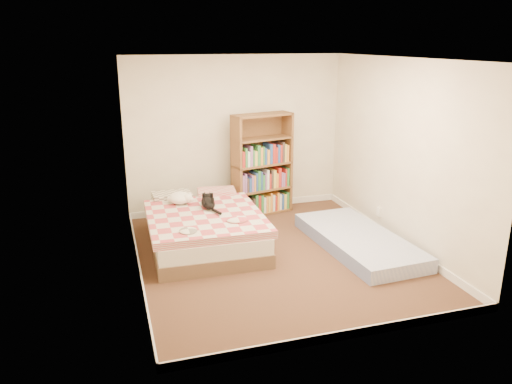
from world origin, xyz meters
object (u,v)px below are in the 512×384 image
object	(u,v)px
bookshelf	(262,178)
bed	(203,227)
floor_mattress	(358,241)
white_dog	(181,198)
black_cat	(208,202)

from	to	relation	value
bookshelf	bed	bearing A→B (deg)	-152.06
bookshelf	floor_mattress	size ratio (longest dim) A/B	0.78
white_dog	bed	bearing A→B (deg)	-58.93
bed	bookshelf	world-z (taller)	bookshelf
black_cat	bed	bearing A→B (deg)	-121.01
black_cat	white_dog	distance (m)	0.43
floor_mattress	black_cat	bearing A→B (deg)	152.44
bed	black_cat	size ratio (longest dim) A/B	3.06
bookshelf	black_cat	xyz separation A→B (m)	(-1.07, -0.91, -0.03)
floor_mattress	white_dog	distance (m)	2.54
black_cat	white_dog	size ratio (longest dim) A/B	1.93
bookshelf	black_cat	distance (m)	1.40
bookshelf	white_dog	xyz separation A→B (m)	(-1.41, -0.65, -0.01)
bookshelf	black_cat	world-z (taller)	bookshelf
bed	floor_mattress	bearing A→B (deg)	-19.19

